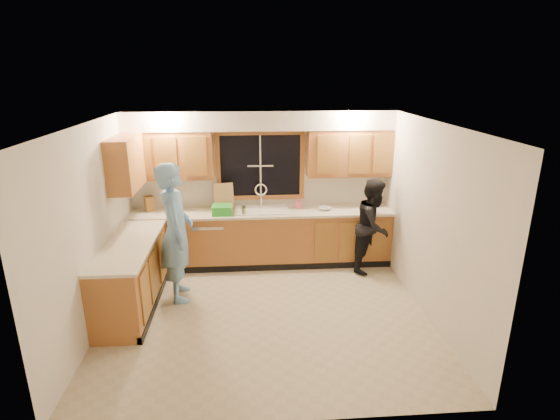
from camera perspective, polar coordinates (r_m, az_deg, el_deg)
The scene contains 26 objects.
floor at distance 5.97m, azimuth -1.76°, elevation -13.33°, with size 4.20×4.20×0.00m, color #BBAE90.
ceiling at distance 5.15m, azimuth -2.03°, elevation 11.24°, with size 4.20×4.20×0.00m, color silver.
wall_back at distance 7.25m, azimuth -2.54°, elevation 3.10°, with size 4.20×4.20×0.00m, color silver.
wall_left at distance 5.75m, azimuth -23.30°, elevation -2.34°, with size 3.80×3.80×0.00m, color silver.
wall_right at distance 5.90m, azimuth 18.95°, elevation -1.35°, with size 3.80×3.80×0.00m, color silver.
base_cabinets_back at distance 7.22m, azimuth -2.37°, elevation -3.74°, with size 4.20×0.60×0.88m, color #AD6932.
base_cabinets_left at distance 6.27m, azimuth -18.78°, elevation -8.17°, with size 0.60×1.90×0.88m, color #AD6932.
countertop_back at distance 7.05m, azimuth -2.42°, elevation -0.30°, with size 4.20×0.63×0.04m, color beige.
countertop_left at distance 6.09m, azimuth -19.07°, elevation -4.27°, with size 0.63×1.90×0.04m, color beige.
upper_cabinets_left at distance 7.07m, azimuth -14.27°, elevation 6.97°, with size 1.35×0.33×0.75m, color #AD6932.
upper_cabinets_right at distance 7.15m, azimuth 9.03°, elevation 7.41°, with size 1.35×0.33×0.75m, color #AD6932.
upper_cabinets_return at distance 6.59m, azimuth -19.53°, elevation 5.73°, with size 0.33×0.90×0.75m, color #AD6932.
soffit at distance 6.88m, azimuth -2.62°, elevation 11.63°, with size 4.20×0.35×0.30m, color white.
window_frame at distance 7.16m, azimuth -2.57°, elevation 5.79°, with size 1.44×0.03×1.14m.
sink at distance 7.08m, azimuth -2.42°, elevation -0.52°, with size 0.86×0.52×0.57m.
dishwasher at distance 7.24m, azimuth -9.12°, elevation -4.13°, with size 0.60×0.56×0.82m, color silver.
stove at distance 5.78m, azimuth -20.15°, elevation -10.53°, with size 0.58×0.75×0.90m, color silver.
man at distance 6.13m, azimuth -13.43°, elevation -2.87°, with size 0.71×0.47×1.95m, color #6FA0D1.
woman at distance 7.04m, azimuth 12.13°, elevation -1.99°, with size 0.73×0.57×1.50m, color black.
knife_block at distance 7.32m, azimuth -16.71°, elevation 0.79°, with size 0.13×0.11×0.24m, color #A26B2C.
cutting_board at distance 7.16m, azimuth -7.36°, elevation 1.81°, with size 0.32×0.02×0.43m, color tan.
dish_crate at distance 6.93m, azimuth -7.56°, elevation 0.04°, with size 0.31×0.29×0.14m, color green.
soap_bottle at distance 7.15m, azimuth 2.42°, elevation 0.90°, with size 0.08×0.08×0.18m, color #E45678.
bowl at distance 7.12m, azimuth 5.88°, elevation 0.19°, with size 0.19×0.19×0.05m, color silver.
can_left at distance 6.82m, azimuth -4.73°, elevation -0.22°, with size 0.07×0.07×0.13m, color tan.
can_right at distance 6.91m, azimuth -4.71°, elevation 0.00°, with size 0.07×0.07×0.13m, color tan.
Camera 1 is at (-0.20, -5.11, 3.09)m, focal length 28.00 mm.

